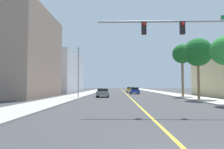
{
  "coord_description": "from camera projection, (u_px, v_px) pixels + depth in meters",
  "views": [
    {
      "loc": [
        -1.98,
        -4.38,
        1.88
      ],
      "look_at": [
        -2.59,
        19.42,
        3.12
      ],
      "focal_mm": 33.55,
      "sensor_mm": 36.0,
      "label": 1
    }
  ],
  "objects": [
    {
      "name": "ground",
      "position": [
        126.0,
        94.0,
        46.15
      ],
      "size": [
        192.0,
        192.0,
        0.0
      ],
      "primitive_type": "plane",
      "color": "#38383A"
    },
    {
      "name": "sidewalk_left",
      "position": [
        85.0,
        94.0,
        46.39
      ],
      "size": [
        3.87,
        168.0,
        0.15
      ],
      "primitive_type": "cube",
      "color": "#9E9B93",
      "rests_on": "ground"
    },
    {
      "name": "sidewalk_right",
      "position": [
        168.0,
        94.0,
        45.92
      ],
      "size": [
        3.87,
        168.0,
        0.15
      ],
      "primitive_type": "cube",
      "color": "#B2ADA3",
      "rests_on": "ground"
    },
    {
      "name": "lane_marking_center",
      "position": [
        126.0,
        94.0,
        46.15
      ],
      "size": [
        0.16,
        144.0,
        0.01
      ],
      "primitive_type": "cube",
      "color": "yellow",
      "rests_on": "ground"
    },
    {
      "name": "building_left_near",
      "position": [
        17.0,
        54.0,
        33.33
      ],
      "size": [
        10.36,
        15.55,
        13.66
      ],
      "primitive_type": "cube",
      "color": "gray",
      "rests_on": "ground"
    },
    {
      "name": "building_left_far",
      "position": [
        57.0,
        73.0,
        56.26
      ],
      "size": [
        10.7,
        21.39,
        10.34
      ],
      "primitive_type": "cube",
      "color": "silver",
      "rests_on": "ground"
    },
    {
      "name": "traffic_signal_mast",
      "position": [
        211.0,
        40.0,
        13.88
      ],
      "size": [
        11.08,
        0.36,
        6.4
      ],
      "color": "gray",
      "rests_on": "sidewalk_right"
    },
    {
      "name": "street_lamp",
      "position": [
        78.0,
        69.0,
        31.12
      ],
      "size": [
        0.56,
        0.28,
        7.41
      ],
      "color": "gray",
      "rests_on": "sidewalk_left"
    },
    {
      "name": "palm_mid",
      "position": [
        198.0,
        53.0,
        26.76
      ],
      "size": [
        3.59,
        3.59,
        7.78
      ],
      "color": "brown",
      "rests_on": "sidewalk_right"
    },
    {
      "name": "palm_far",
      "position": [
        182.0,
        54.0,
        33.8
      ],
      "size": [
        3.13,
        3.13,
        8.42
      ],
      "color": "brown",
      "rests_on": "sidewalk_right"
    },
    {
      "name": "car_blue",
      "position": [
        134.0,
        90.0,
        46.49
      ],
      "size": [
        1.97,
        4.35,
        1.45
      ],
      "rotation": [
        0.0,
        0.0,
        0.02
      ],
      "color": "#1E389E",
      "rests_on": "ground"
    },
    {
      "name": "car_yellow",
      "position": [
        130.0,
        90.0,
        56.62
      ],
      "size": [
        2.06,
        4.02,
        1.44
      ],
      "rotation": [
        0.0,
        0.0,
        -0.03
      ],
      "color": "gold",
      "rests_on": "ground"
    },
    {
      "name": "car_gray",
      "position": [
        103.0,
        93.0,
        33.71
      ],
      "size": [
        1.95,
        4.08,
        1.4
      ],
      "rotation": [
        0.0,
        0.0,
        0.01
      ],
      "color": "slate",
      "rests_on": "ground"
    }
  ]
}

